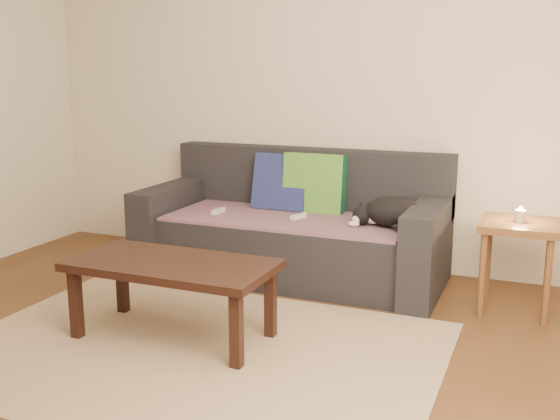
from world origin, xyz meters
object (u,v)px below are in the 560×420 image
Objects in this scene: sofa at (294,232)px; wii_remote_a at (218,211)px; coffee_table at (172,271)px; wii_remote_b at (298,216)px; side_table at (518,238)px; cat at (391,212)px.

wii_remote_a is at bearing -161.76° from sofa.
wii_remote_a reaches higher than coffee_table.
wii_remote_a is 0.59m from wii_remote_b.
cat is at bearing 175.89° from side_table.
coffee_table is (-0.90, -1.21, -0.15)m from cat.
cat is 0.47× the size of coffee_table.
sofa is 1.32m from coffee_table.
sofa is 1.51m from side_table.
side_table is 0.51× the size of coffee_table.
side_table is (1.50, -0.15, 0.15)m from sofa.
side_table is at bearing 19.64° from cat.
wii_remote_b is at bearing 77.62° from coffee_table.
side_table reaches higher than wii_remote_b.
wii_remote_a is (-1.22, -0.07, -0.08)m from cat.
wii_remote_b is at bearing -54.39° from sofa.
cat is 3.42× the size of wii_remote_b.
wii_remote_a is 2.00m from side_table.
cat is (0.71, -0.10, 0.23)m from sofa.
wii_remote_a is 1.00× the size of wii_remote_b.
side_table is (0.79, -0.06, -0.08)m from cat.
cat reaches higher than wii_remote_b.
sofa is at bearing -71.77° from wii_remote_a.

